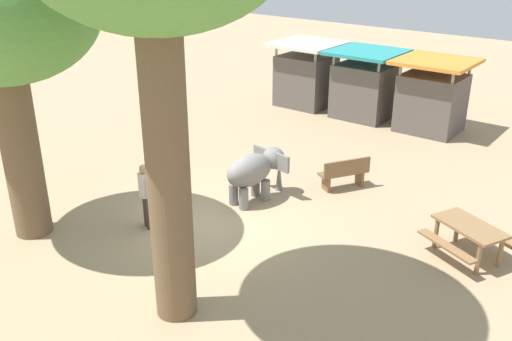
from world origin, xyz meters
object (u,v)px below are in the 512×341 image
elephant (255,170)px  wooden_bench (345,173)px  market_stall_white (306,77)px  market_stall_teal (364,88)px  picnic_table_near (469,233)px  market_stall_orange (432,99)px  person_handler (146,191)px

elephant → wooden_bench: (1.49, 2.06, -0.37)m
market_stall_white → market_stall_teal: bearing=0.0°
picnic_table_near → elephant: bearing=31.0°
market_stall_white → market_stall_orange: 5.20m
elephant → market_stall_orange: market_stall_orange is taller
market_stall_orange → market_stall_white: bearing=180.0°
person_handler → wooden_bench: (2.59, 4.80, -0.48)m
elephant → person_handler: bearing=167.0°
person_handler → market_stall_white: (-2.69, 10.92, 0.19)m
market_stall_white → person_handler: bearing=-76.1°
person_handler → picnic_table_near: person_handler is taller
person_handler → picnic_table_near: bearing=-39.9°
person_handler → picnic_table_near: 7.26m
wooden_bench → market_stall_white: market_stall_white is taller
wooden_bench → market_stall_teal: market_stall_teal is taller
market_stall_white → market_stall_orange: same height
picnic_table_near → market_stall_teal: (-6.53, 7.59, 0.55)m
elephant → wooden_bench: elephant is taller
picnic_table_near → market_stall_white: bearing=-15.0°
person_handler → market_stall_orange: bearing=9.8°
market_stall_orange → market_stall_teal: bearing=180.0°
elephant → market_stall_white: 9.02m
elephant → person_handler: (-1.10, -2.74, 0.11)m
picnic_table_near → market_stall_teal: market_stall_teal is taller
market_stall_teal → market_stall_orange: (2.60, 0.00, 0.00)m
market_stall_white → wooden_bench: bearing=-49.2°
wooden_bench → market_stall_teal: bearing=54.0°
market_stall_teal → market_stall_orange: size_ratio=1.00×
wooden_bench → market_stall_white: 8.11m
elephant → picnic_table_near: elephant is taller
person_handler → market_stall_orange: 11.20m
wooden_bench → picnic_table_near: size_ratio=0.71×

